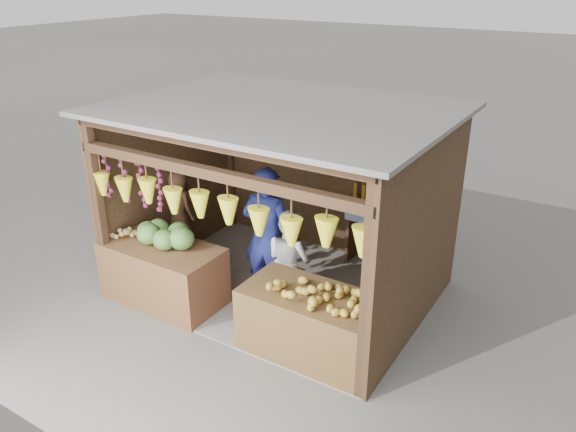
% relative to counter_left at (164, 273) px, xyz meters
% --- Properties ---
extents(ground, '(80.00, 80.00, 0.00)m').
position_rel_counter_left_xyz_m(ground, '(1.21, 1.11, -0.42)').
color(ground, '#514F49').
rests_on(ground, ground).
extents(stall_structure, '(4.30, 3.30, 2.66)m').
position_rel_counter_left_xyz_m(stall_structure, '(1.17, 1.07, 1.25)').
color(stall_structure, slate).
rests_on(stall_structure, ground).
extents(back_shelf, '(1.25, 0.32, 1.32)m').
position_rel_counter_left_xyz_m(back_shelf, '(2.26, 2.39, 0.45)').
color(back_shelf, '#382314').
rests_on(back_shelf, ground).
extents(counter_left, '(1.66, 0.85, 0.84)m').
position_rel_counter_left_xyz_m(counter_left, '(0.00, 0.00, 0.00)').
color(counter_left, '#532F1B').
rests_on(counter_left, ground).
extents(counter_right, '(1.67, 0.85, 0.82)m').
position_rel_counter_left_xyz_m(counter_right, '(2.32, 0.04, -0.01)').
color(counter_right, '#482F18').
rests_on(counter_right, ground).
extents(stool, '(0.35, 0.35, 0.33)m').
position_rel_counter_left_xyz_m(stool, '(-0.66, 1.09, -0.26)').
color(stool, black).
rests_on(stool, ground).
extents(man_standing, '(0.78, 0.58, 1.94)m').
position_rel_counter_left_xyz_m(man_standing, '(1.18, 0.81, 0.55)').
color(man_standing, '#151A51').
rests_on(man_standing, ground).
extents(woman_standing, '(0.83, 0.74, 1.42)m').
position_rel_counter_left_xyz_m(woman_standing, '(1.54, 0.80, 0.29)').
color(woman_standing, silver).
rests_on(woman_standing, ground).
extents(vendor_seated, '(0.61, 0.46, 1.13)m').
position_rel_counter_left_xyz_m(vendor_seated, '(-0.66, 1.09, 0.48)').
color(vendor_seated, '#533421').
rests_on(vendor_seated, stool).
extents(melon_pile, '(1.00, 0.50, 0.32)m').
position_rel_counter_left_xyz_m(melon_pile, '(-0.03, 0.07, 0.58)').
color(melon_pile, '#1D5115').
rests_on(melon_pile, counter_left).
extents(tanfruit_pile, '(0.34, 0.40, 0.13)m').
position_rel_counter_left_xyz_m(tanfruit_pile, '(-0.63, -0.03, 0.49)').
color(tanfruit_pile, '#A8844D').
rests_on(tanfruit_pile, counter_left).
extents(mango_pile, '(1.40, 0.64, 0.22)m').
position_rel_counter_left_xyz_m(mango_pile, '(2.42, 0.01, 0.51)').
color(mango_pile, orange).
rests_on(mango_pile, counter_right).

